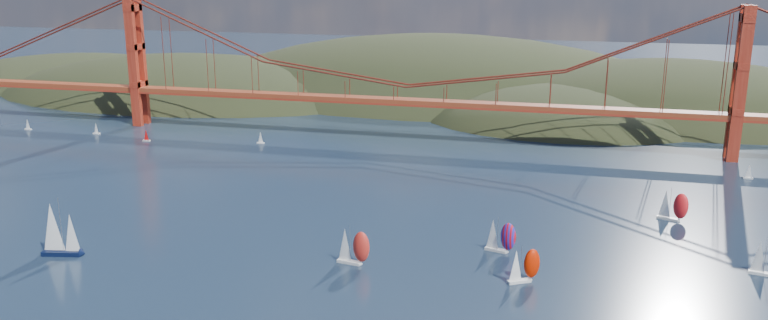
% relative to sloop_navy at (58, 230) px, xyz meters
% --- Properties ---
extents(headlands, '(725.00, 225.00, 96.00)m').
position_rel_sloop_navy_xyz_m(headlands, '(99.71, 238.44, -18.93)').
color(headlands, black).
rests_on(headlands, ground).
extents(bridge, '(552.00, 12.00, 55.00)m').
position_rel_sloop_navy_xyz_m(bridge, '(53.01, 140.16, 25.76)').
color(bridge, maroon).
rests_on(bridge, ground).
extents(sloop_navy, '(9.84, 6.27, 14.67)m').
position_rel_sloop_navy_xyz_m(sloop_navy, '(0.00, 0.00, 0.00)').
color(sloop_navy, black).
rests_on(sloop_navy, ground).
extents(racer_0, '(8.51, 4.29, 9.56)m').
position_rel_sloop_navy_xyz_m(racer_0, '(70.68, 12.69, -1.96)').
color(racer_0, silver).
rests_on(racer_0, ground).
extents(racer_1, '(7.62, 6.05, 8.68)m').
position_rel_sloop_navy_xyz_m(racer_1, '(110.46, 12.32, -2.38)').
color(racer_1, silver).
rests_on(racer_1, ground).
extents(racer_2, '(7.98, 4.08, 8.96)m').
position_rel_sloop_navy_xyz_m(racer_2, '(163.96, 30.11, -2.24)').
color(racer_2, white).
rests_on(racer_2, ground).
extents(racer_3, '(8.29, 5.45, 9.27)m').
position_rel_sloop_navy_xyz_m(racer_3, '(147.01, 64.69, -2.10)').
color(racer_3, silver).
rests_on(racer_3, ground).
extents(racer_rwb, '(8.01, 4.73, 8.97)m').
position_rel_sloop_navy_xyz_m(racer_rwb, '(103.46, 29.19, -2.24)').
color(racer_rwb, silver).
rests_on(racer_rwb, ground).
extents(distant_boat_0, '(3.00, 2.00, 4.70)m').
position_rel_sloop_navy_xyz_m(distant_boat_0, '(-106.27, 118.09, -4.07)').
color(distant_boat_0, silver).
rests_on(distant_boat_0, ground).
extents(distant_boat_1, '(3.00, 2.00, 4.70)m').
position_rel_sloop_navy_xyz_m(distant_boat_1, '(-72.97, 118.30, -4.07)').
color(distant_boat_1, silver).
rests_on(distant_boat_1, ground).
extents(distant_boat_2, '(3.00, 2.00, 4.70)m').
position_rel_sloop_navy_xyz_m(distant_boat_2, '(-45.85, 112.27, -4.07)').
color(distant_boat_2, silver).
rests_on(distant_boat_2, ground).
extents(distant_boat_3, '(3.00, 2.00, 4.70)m').
position_rel_sloop_navy_xyz_m(distant_boat_3, '(0.05, 119.92, -4.07)').
color(distant_boat_3, silver).
rests_on(distant_boat_3, ground).
extents(distant_boat_4, '(3.00, 2.00, 4.70)m').
position_rel_sloop_navy_xyz_m(distant_boat_4, '(176.00, 114.70, -4.07)').
color(distant_boat_4, silver).
rests_on(distant_boat_4, ground).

